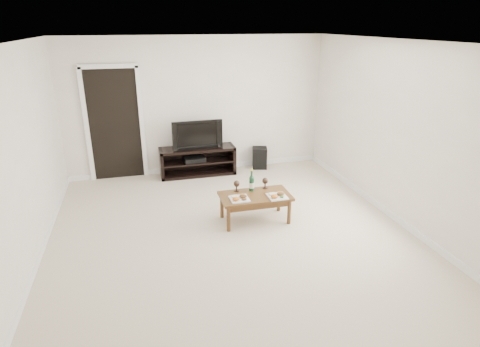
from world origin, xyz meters
name	(u,v)px	position (x,y,z in m)	size (l,w,h in m)	color
floor	(231,235)	(0.00, 0.00, 0.00)	(5.50, 5.50, 0.00)	#BDAA98
back_wall	(197,106)	(0.00, 2.77, 1.30)	(5.00, 0.04, 2.60)	beige
ceiling	(230,40)	(0.00, 0.00, 2.62)	(5.00, 5.50, 0.04)	white
doorway	(115,125)	(-1.55, 2.73, 1.02)	(0.90, 0.02, 2.05)	black
media_console	(198,161)	(-0.07, 2.50, 0.28)	(1.45, 0.45, 0.55)	black
television	(197,134)	(-0.07, 2.50, 0.83)	(0.96, 0.13, 0.55)	black
av_receiver	(194,159)	(-0.14, 2.48, 0.33)	(0.40, 0.30, 0.08)	black
subwoofer	(260,158)	(1.22, 2.56, 0.21)	(0.28, 0.28, 0.43)	black
coffee_table	(255,208)	(0.45, 0.33, 0.21)	(1.04, 0.57, 0.42)	#513216
plate_left	(239,197)	(0.18, 0.23, 0.45)	(0.27, 0.27, 0.07)	white
plate_right	(277,195)	(0.73, 0.18, 0.45)	(0.27, 0.27, 0.07)	white
wine_bottle	(252,180)	(0.44, 0.51, 0.59)	(0.07, 0.07, 0.35)	#103B20
goblet_left	(237,186)	(0.22, 0.54, 0.51)	(0.09, 0.09, 0.17)	#34241C
goblet_right	(265,183)	(0.67, 0.54, 0.51)	(0.09, 0.09, 0.17)	#34241C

